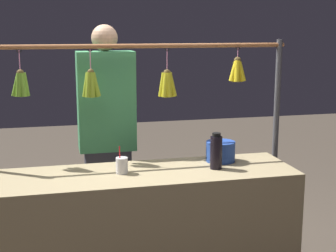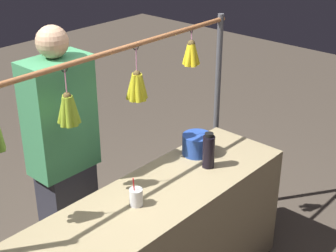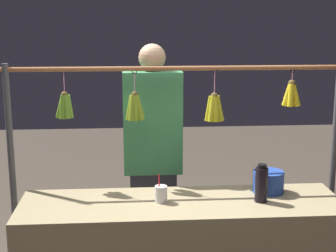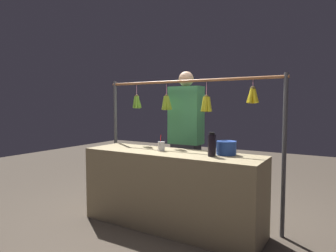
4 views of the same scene
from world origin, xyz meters
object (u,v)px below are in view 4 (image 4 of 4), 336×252
blue_bucket (226,148)px  drink_cup (161,146)px  vendor_person (186,141)px  water_bottle (212,145)px

blue_bucket → drink_cup: (0.72, 0.13, -0.02)m
blue_bucket → vendor_person: 0.90m
blue_bucket → vendor_person: size_ratio=0.11×
blue_bucket → vendor_person: bearing=-34.4°
drink_cup → vendor_person: 0.64m
drink_cup → vendor_person: size_ratio=0.10×
drink_cup → vendor_person: vendor_person is taller
water_bottle → vendor_person: 0.94m
blue_bucket → vendor_person: vendor_person is taller
water_bottle → vendor_person: (0.65, -0.67, -0.07)m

